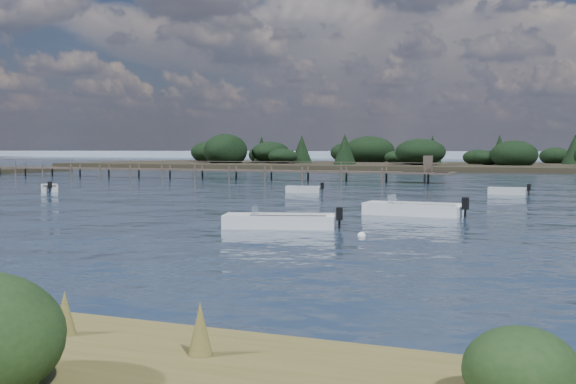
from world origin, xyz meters
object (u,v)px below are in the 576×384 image
at_px(dinghy_mid_white_a, 279,224).
at_px(tender_far_grey_b, 507,192).
at_px(tender_far_grey, 49,190).
at_px(tender_far_white, 303,191).
at_px(jetty, 199,170).
at_px(dinghy_mid_white_b, 412,212).

xyz_separation_m(dinghy_mid_white_a, tender_far_grey_b, (6.64, 27.14, -0.01)).
height_order(tender_far_grey, tender_far_white, tender_far_grey).
relative_size(tender_far_grey, dinghy_mid_white_a, 0.60).
bearing_deg(tender_far_grey_b, tender_far_white, -165.73).
relative_size(dinghy_mid_white_a, tender_far_white, 1.73).
xyz_separation_m(dinghy_mid_white_a, jetty, (-28.16, 42.27, 0.83)).
height_order(tender_far_grey, dinghy_mid_white_a, dinghy_mid_white_a).
xyz_separation_m(dinghy_mid_white_b, tender_far_white, (-12.05, 15.42, -0.03)).
distance_m(tender_far_grey, dinghy_mid_white_a, 32.03).
bearing_deg(dinghy_mid_white_a, tender_far_grey_b, 76.26).
height_order(tender_far_grey_b, jetty, jetty).
distance_m(tender_far_grey, dinghy_mid_white_b, 32.38).
bearing_deg(tender_far_white, dinghy_mid_white_b, -51.99).
bearing_deg(dinghy_mid_white_b, dinghy_mid_white_a, -116.31).
distance_m(tender_far_white, jetty, 27.55).
bearing_deg(tender_far_grey, dinghy_mid_white_a, -32.00).
height_order(tender_far_grey, tender_far_grey_b, tender_far_grey).
xyz_separation_m(tender_far_grey, dinghy_mid_white_a, (27.17, -16.97, 0.00)).
bearing_deg(dinghy_mid_white_b, tender_far_white, 128.01).
xyz_separation_m(dinghy_mid_white_b, dinghy_mid_white_a, (-3.94, -7.97, -0.02)).
xyz_separation_m(tender_far_grey, dinghy_mid_white_b, (31.11, -9.00, 0.02)).
bearing_deg(dinghy_mid_white_b, jetty, 133.10).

